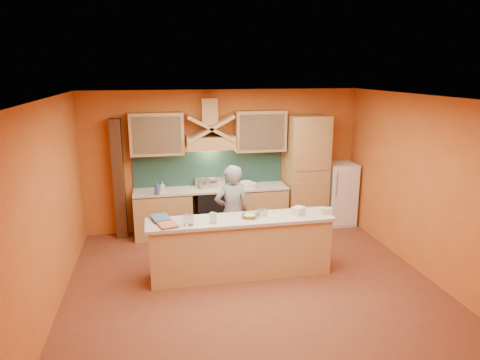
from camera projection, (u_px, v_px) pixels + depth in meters
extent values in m
cube|color=brown|center=(251.00, 282.00, 6.57)|extent=(5.50, 5.00, 0.01)
cube|color=white|center=(252.00, 97.00, 5.87)|extent=(5.50, 5.00, 0.01)
cube|color=#CC6827|center=(224.00, 160.00, 8.59)|extent=(5.50, 0.02, 2.80)
cube|color=#CC6827|center=(313.00, 272.00, 3.85)|extent=(5.50, 0.02, 2.80)
cube|color=#CC6827|center=(51.00, 207.00, 5.69)|extent=(0.02, 5.00, 2.80)
cube|color=#CC6827|center=(421.00, 185.00, 6.74)|extent=(0.02, 5.00, 2.80)
cube|color=tan|center=(163.00, 215.00, 8.31)|extent=(1.10, 0.60, 0.86)
cube|color=tan|center=(258.00, 209.00, 8.67)|extent=(1.10, 0.60, 0.86)
cube|color=beige|center=(211.00, 189.00, 8.37)|extent=(3.00, 0.62, 0.04)
cube|color=black|center=(212.00, 211.00, 8.49)|extent=(0.60, 0.58, 0.90)
cube|color=#1A3A35|center=(209.00, 168.00, 8.56)|extent=(3.00, 0.03, 0.70)
cube|color=tan|center=(210.00, 142.00, 8.19)|extent=(0.92, 0.50, 0.24)
cube|color=tan|center=(209.00, 111.00, 8.14)|extent=(0.30, 0.30, 0.50)
cube|color=tan|center=(157.00, 134.00, 8.03)|extent=(1.00, 0.35, 0.80)
cube|color=tan|center=(260.00, 131.00, 8.41)|extent=(1.00, 0.35, 0.80)
cube|color=tan|center=(306.00, 172.00, 8.68)|extent=(0.80, 0.60, 2.30)
cube|color=white|center=(339.00, 194.00, 8.95)|extent=(0.58, 0.60, 1.30)
cube|color=#472816|center=(119.00, 179.00, 8.12)|extent=(0.20, 0.30, 2.30)
cube|color=tan|center=(241.00, 248.00, 6.73)|extent=(2.80, 0.55, 0.88)
cube|color=beige|center=(241.00, 220.00, 6.60)|extent=(2.90, 0.62, 0.05)
imported|color=gray|center=(232.00, 213.00, 7.22)|extent=(0.66, 0.49, 1.65)
cylinder|color=#ADAEB4|center=(204.00, 185.00, 8.37)|extent=(0.28, 0.28, 0.16)
cylinder|color=silver|center=(213.00, 185.00, 8.44)|extent=(0.20, 0.20, 0.13)
imported|color=beige|center=(162.00, 186.00, 8.14)|extent=(0.09, 0.09, 0.19)
imported|color=#2F5181|center=(157.00, 188.00, 7.90)|extent=(0.10, 0.11, 0.26)
imported|color=white|center=(246.00, 183.00, 8.55)|extent=(0.28, 0.28, 0.08)
cube|color=white|center=(248.00, 186.00, 8.35)|extent=(0.33, 0.29, 0.10)
imported|color=#B46040|center=(159.00, 226.00, 6.23)|extent=(0.35, 0.41, 0.03)
imported|color=#3A5B81|center=(152.00, 219.00, 6.47)|extent=(0.33, 0.40, 0.03)
cylinder|color=silver|center=(188.00, 220.00, 6.30)|extent=(0.15, 0.15, 0.16)
cylinder|color=silver|center=(213.00, 218.00, 6.39)|extent=(0.11, 0.11, 0.15)
cube|color=silver|center=(262.00, 213.00, 6.70)|extent=(0.15, 0.15, 0.10)
imported|color=silver|center=(250.00, 216.00, 6.62)|extent=(0.31, 0.31, 0.06)
cube|color=beige|center=(274.00, 216.00, 6.67)|extent=(0.25, 0.21, 0.01)
cube|color=beige|center=(298.00, 211.00, 6.75)|extent=(0.24, 0.23, 0.12)
cube|color=beige|center=(327.00, 211.00, 6.79)|extent=(0.19, 0.17, 0.10)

